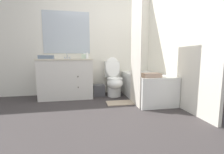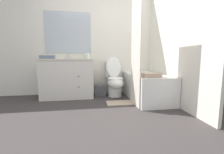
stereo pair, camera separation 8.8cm
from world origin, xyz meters
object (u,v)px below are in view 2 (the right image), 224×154
Objects in this scene: tissue_box at (86,56)px; hand_towel_folded at (47,57)px; toilet at (115,80)px; soap_dispenser at (88,56)px; wastebasket at (100,90)px; sink_faucet at (69,57)px; bath_mat at (121,103)px; vanity_cabinet at (68,78)px; bathtub at (146,86)px; bath_towel_folded at (151,75)px.

hand_towel_folded is (-0.75, -0.28, -0.02)m from tissue_box.
toilet is 5.80× the size of soap_dispenser.
sink_faucet is at bearing 164.15° from wastebasket.
sink_faucet reaches higher than bath_mat.
wastebasket is at bearing 3.64° from soap_dispenser.
toilet is at bearing 91.82° from bath_mat.
bathtub is (1.62, -0.41, -0.16)m from vanity_cabinet.
bath_towel_folded is (1.12, -1.07, -0.33)m from tissue_box.
bath_mat is at bearing -31.84° from vanity_cabinet.
soap_dispenser is at bearing 139.15° from bath_towel_folded.
bath_towel_folded is (1.87, -0.79, -0.31)m from hand_towel_folded.
bath_mat is at bearing -50.10° from tissue_box.
bath_mat is at bearing -88.18° from toilet.
wastebasket is at bearing 130.91° from bath_towel_folded.
bathtub is 4.99× the size of hand_towel_folded.
bathtub is 1.40m from soap_dispenser.
toilet is 0.86m from tissue_box.
bathtub is at bearing -18.34° from soap_dispenser.
bath_mat is (1.40, -0.50, -0.86)m from hand_towel_folded.
toilet is at bearing -4.95° from soap_dispenser.
soap_dispenser is 0.28× the size of bath_mat.
toilet is 2.89× the size of bath_towel_folded.
toilet is (1.02, -0.26, -0.52)m from sink_faucet.
bath_towel_folded is 0.56× the size of bath_mat.
tissue_box is 0.16m from soap_dispenser.
sink_faucet is 0.47× the size of bath_towel_folded.
toilet reaches higher than bath_mat.
bathtub is (1.62, -0.61, -0.61)m from sink_faucet.
bath_mat is at bearing 148.08° from bath_towel_folded.
hand_towel_folded is (-0.37, -0.34, 0.00)m from sink_faucet.
bath_mat is at bearing -39.13° from sink_faucet.
vanity_cabinet is 0.75m from wastebasket.
toilet is at bearing 150.48° from bathtub.
wastebasket is 1.80× the size of tissue_box.
soap_dispenser reaches higher than toilet.
bathtub is at bearing -7.60° from hand_towel_folded.
wastebasket is (-0.33, 0.07, -0.23)m from toilet.
tissue_box is at bearing 20.13° from vanity_cabinet.
soap_dispenser is (0.06, -0.15, 0.01)m from tissue_box.
toilet is at bearing -17.66° from tissue_box.
soap_dispenser is (-1.19, 0.39, 0.64)m from bathtub.
soap_dispenser reaches higher than hand_towel_folded.
toilet is at bearing 119.13° from bath_towel_folded.
toilet is 3.14× the size of hand_towel_folded.
bathtub reaches higher than wastebasket.
toilet is at bearing 3.18° from hand_towel_folded.
tissue_box is (-1.24, 0.55, 0.62)m from bathtub.
vanity_cabinet is at bearing -90.00° from sink_faucet.
vanity_cabinet is at bearing 148.16° from bath_mat.
hand_towel_folded is (-1.06, -0.14, 0.75)m from wastebasket.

